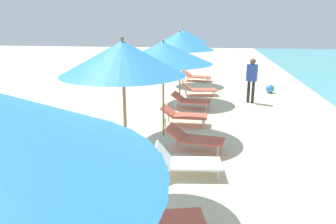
{
  "coord_description": "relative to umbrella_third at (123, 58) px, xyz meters",
  "views": [
    {
      "loc": [
        1.43,
        2.53,
        2.97
      ],
      "look_at": [
        0.54,
        9.08,
        1.13
      ],
      "focal_mm": 35.2,
      "sensor_mm": 36.0,
      "label": 1
    }
  ],
  "objects": [
    {
      "name": "lounger_fourth_shoreside",
      "position": [
        0.55,
        4.36,
        -2.1
      ],
      "size": [
        1.36,
        0.65,
        0.57
      ],
      "rotation": [
        0.0,
        0.0,
        -0.04
      ],
      "color": "#D8593F",
      "rests_on": "ground"
    },
    {
      "name": "umbrella_third",
      "position": [
        0.0,
        0.0,
        0.0
      ],
      "size": [
        1.91,
        1.91,
        2.74
      ],
      "color": "olive",
      "rests_on": "ground"
    },
    {
      "name": "umbrella_fifth",
      "position": [
        0.14,
        7.32,
        -0.18
      ],
      "size": [
        2.47,
        2.47,
        2.62
      ],
      "color": "olive",
      "rests_on": "ground"
    },
    {
      "name": "lounger_third_shoreside",
      "position": [
        0.88,
        1.16,
        -2.14
      ],
      "size": [
        1.37,
        0.76,
        0.62
      ],
      "rotation": [
        0.0,
        0.0,
        0.11
      ],
      "color": "white",
      "rests_on": "ground"
    },
    {
      "name": "lounger_fifth_shoreside",
      "position": [
        0.81,
        8.42,
        -2.15
      ],
      "size": [
        1.48,
        0.79,
        0.54
      ],
      "rotation": [
        0.0,
        0.0,
        0.14
      ],
      "color": "#D8593F",
      "rests_on": "ground"
    },
    {
      "name": "beach_ball",
      "position": [
        3.78,
        9.28,
        -2.24
      ],
      "size": [
        0.36,
        0.36,
        0.36
      ],
      "primitive_type": "sphere",
      "color": "#338CD8",
      "rests_on": "ground"
    },
    {
      "name": "lounger_farthest_shoreside",
      "position": [
        0.54,
        11.74,
        -2.17
      ],
      "size": [
        1.54,
        0.9,
        0.49
      ],
      "rotation": [
        0.0,
        0.0,
        -0.17
      ],
      "color": "#D8593F",
      "rests_on": "ground"
    },
    {
      "name": "umbrella_fourth",
      "position": [
        0.1,
        3.4,
        -0.24
      ],
      "size": [
        2.5,
        2.5,
        2.51
      ],
      "color": "olive",
      "rests_on": "ground"
    },
    {
      "name": "lounger_fourth_inland",
      "position": [
        0.97,
        2.45,
        -2.11
      ],
      "size": [
        1.43,
        0.8,
        0.56
      ],
      "rotation": [
        0.0,
        0.0,
        -0.17
      ],
      "color": "#D8593F",
      "rests_on": "ground"
    },
    {
      "name": "lounger_fifth_inland",
      "position": [
        0.63,
        6.29,
        -2.12
      ],
      "size": [
        1.38,
        0.8,
        0.55
      ],
      "rotation": [
        0.0,
        0.0,
        -0.09
      ],
      "color": "#D8593F",
      "rests_on": "ground"
    },
    {
      "name": "umbrella_farthest",
      "position": [
        -0.05,
        10.74,
        -0.16
      ],
      "size": [
        2.24,
        2.24,
        2.61
      ],
      "color": "olive",
      "rests_on": "ground"
    },
    {
      "name": "person_walking_mid",
      "position": [
        2.78,
        7.44,
        -1.42
      ],
      "size": [
        0.42,
        0.34,
        1.65
      ],
      "rotation": [
        0.0,
        0.0,
        4.34
      ],
      "color": "#262628",
      "rests_on": "ground"
    },
    {
      "name": "lounger_third_inland",
      "position": [
        0.6,
        -0.91,
        -2.14
      ],
      "size": [
        1.52,
        0.96,
        0.57
      ],
      "rotation": [
        0.0,
        0.0,
        0.24
      ],
      "color": "#D8593F",
      "rests_on": "ground"
    }
  ]
}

